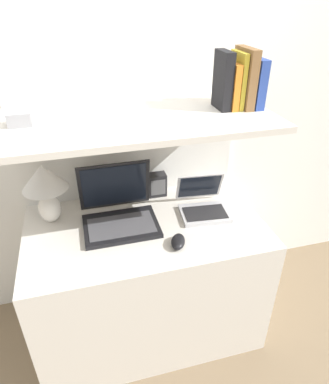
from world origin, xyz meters
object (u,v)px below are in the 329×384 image
(book_blue, at_px, (254,82))
(laptop_small, at_px, (203,205))
(book_black, at_px, (223,81))
(table_lamp, at_px, (45,185))
(laptop_large, at_px, (119,212))
(book_orange, at_px, (231,86))
(router_box, at_px, (157,185))
(book_yellow, at_px, (237,80))
(shelf_gadget, at_px, (20,119))
(book_brown, at_px, (245,78))
(computer_mouse, at_px, (178,242))

(book_blue, bearing_deg, laptop_small, -173.21)
(laptop_small, bearing_deg, book_black, 21.73)
(table_lamp, relative_size, laptop_large, 0.86)
(book_black, bearing_deg, book_orange, 0.00)
(laptop_large, distance_m, router_box, 0.32)
(book_blue, bearing_deg, laptop_large, -179.50)
(laptop_large, xyz_separation_m, book_yellow, (0.58, 0.01, 0.61))
(book_yellow, bearing_deg, book_black, -180.00)
(shelf_gadget, bearing_deg, book_orange, 0.00)
(table_lamp, height_order, book_orange, book_orange)
(book_blue, bearing_deg, book_orange, -180.00)
(book_brown, height_order, book_yellow, book_brown)
(shelf_gadget, bearing_deg, router_box, 18.11)
(table_lamp, xyz_separation_m, laptop_large, (0.33, -0.10, -0.15))
(router_box, bearing_deg, book_orange, -33.57)
(book_orange, distance_m, book_black, 0.05)
(computer_mouse, distance_m, book_blue, 0.81)
(book_blue, distance_m, shelf_gadget, 1.03)
(laptop_large, bearing_deg, laptop_small, -2.63)
(table_lamp, height_order, computer_mouse, table_lamp)
(router_box, bearing_deg, laptop_large, -140.30)
(router_box, relative_size, book_black, 0.53)
(book_brown, bearing_deg, book_orange, 180.00)
(table_lamp, height_order, book_brown, book_brown)
(computer_mouse, bearing_deg, book_orange, 39.67)
(laptop_large, height_order, book_black, book_black)
(computer_mouse, relative_size, book_orange, 0.64)
(laptop_small, height_order, book_orange, book_orange)
(table_lamp, height_order, router_box, table_lamp)
(router_box, bearing_deg, laptop_small, -49.27)
(computer_mouse, bearing_deg, book_blue, 31.42)
(computer_mouse, xyz_separation_m, book_black, (0.27, 0.26, 0.65))
(book_yellow, bearing_deg, book_brown, -0.00)
(laptop_large, relative_size, book_yellow, 1.50)
(table_lamp, xyz_separation_m, router_box, (0.58, 0.11, -0.14))
(book_black, bearing_deg, table_lamp, 173.62)
(book_orange, bearing_deg, table_lamp, 173.92)
(laptop_small, relative_size, shelf_gadget, 2.96)
(laptop_large, xyz_separation_m, shelf_gadget, (-0.36, 0.01, 0.51))
(laptop_small, xyz_separation_m, book_yellow, (0.14, 0.03, 0.63))
(laptop_small, height_order, shelf_gadget, shelf_gadget)
(table_lamp, height_order, laptop_large, table_lamp)
(book_orange, bearing_deg, book_black, 180.00)
(book_yellow, bearing_deg, book_blue, 0.00)
(book_blue, bearing_deg, book_yellow, 180.00)
(book_yellow, bearing_deg, book_orange, -180.00)
(computer_mouse, relative_size, router_box, 0.96)
(book_black, bearing_deg, book_brown, 0.00)
(book_black, bearing_deg, computer_mouse, -136.35)
(book_brown, bearing_deg, computer_mouse, -145.47)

